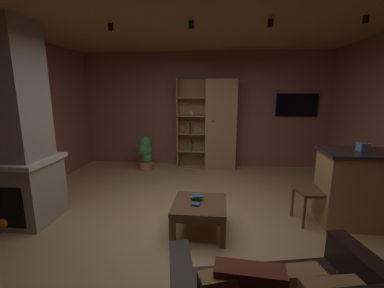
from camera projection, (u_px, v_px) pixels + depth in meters
The scene contains 20 objects.
floor at pixel (189, 224), 3.60m from camera, with size 5.80×5.90×0.02m, color tan.
wall_back at pixel (204, 110), 6.22m from camera, with size 5.92×0.06×2.70m, color #8E544C.
ceiling at pixel (188, 13), 3.04m from camera, with size 5.80×5.90×0.02m, color #8E6B47.
window_pane_back at pixel (195, 111), 6.22m from camera, with size 0.70×0.01×0.90m, color white.
stone_fireplace at pixel (14, 136), 3.47m from camera, with size 0.97×0.82×2.70m.
bookshelf_cabinet at pixel (217, 125), 5.99m from camera, with size 1.36×0.41×2.06m.
kitchen_bar_counter at pixel (372, 189), 3.48m from camera, with size 1.36×0.63×1.04m.
tissue_box at pixel (363, 147), 3.38m from camera, with size 0.12×0.12×0.11m, color #598CBF.
coffee_table at pixel (199, 208), 3.34m from camera, with size 0.68×0.70×0.41m.
table_book_0 at pixel (196, 204), 3.24m from camera, with size 0.11×0.08×0.03m, color #2D4C8C.
table_book_1 at pixel (195, 197), 3.40m from camera, with size 0.11×0.09×0.02m, color #387247.
table_book_2 at pixel (198, 196), 3.38m from camera, with size 0.13×0.10×0.02m, color #2D4C8C.
dining_chair at pixel (319, 186), 3.55m from camera, with size 0.48×0.48×0.92m.
potted_floor_plant at pixel (145, 152), 5.94m from camera, with size 0.35×0.37×0.80m.
wall_mounted_tv at pixel (297, 105), 5.91m from camera, with size 0.92×0.06×0.52m.
track_light_spot_0 at pixel (38, 30), 3.52m from camera, with size 0.07×0.07×0.09m, color black.
track_light_spot_1 at pixel (111, 27), 3.39m from camera, with size 0.07×0.07×0.09m, color black.
track_light_spot_2 at pixel (191, 25), 3.26m from camera, with size 0.07×0.07×0.09m, color black.
track_light_spot_3 at pixel (271, 23), 3.18m from camera, with size 0.07×0.07×0.09m, color black.
track_light_spot_4 at pixel (366, 19), 3.01m from camera, with size 0.07×0.07×0.09m, color black.
Camera 1 is at (0.40, -3.27, 1.83)m, focal length 24.20 mm.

